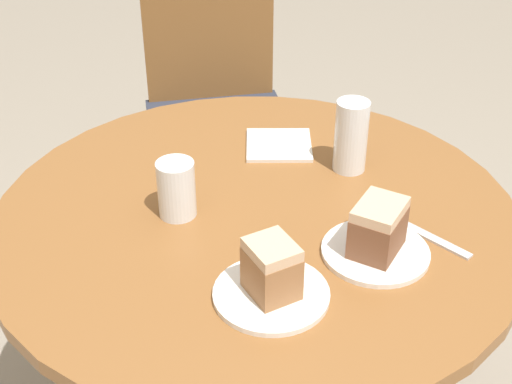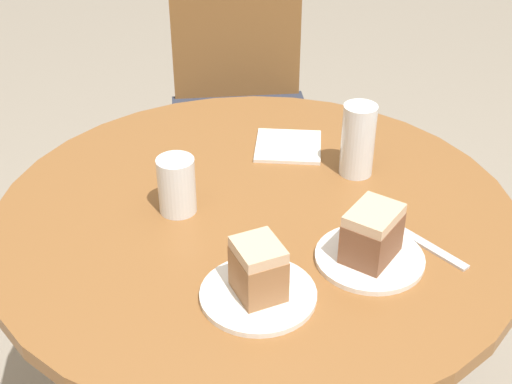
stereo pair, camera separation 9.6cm
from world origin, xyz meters
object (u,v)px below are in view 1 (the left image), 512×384
(cake_slice_far, at_px, (271,269))
(glass_lemonade, at_px, (351,140))
(plate_near, at_px, (375,252))
(cake_slice_near, at_px, (378,228))
(plate_far, at_px, (270,294))
(chair, at_px, (216,103))
(glass_water, at_px, (177,193))

(cake_slice_far, distance_m, glass_lemonade, 0.44)
(plate_near, bearing_deg, cake_slice_far, -154.72)
(cake_slice_near, distance_m, glass_lemonade, 0.30)
(cake_slice_near, distance_m, cake_slice_far, 0.22)
(plate_far, height_order, cake_slice_near, cake_slice_near)
(chair, height_order, cake_slice_far, chair)
(glass_water, bearing_deg, cake_slice_near, -24.41)
(chair, bearing_deg, plate_far, -93.37)
(cake_slice_near, relative_size, cake_slice_far, 1.20)
(glass_lemonade, bearing_deg, plate_near, -92.68)
(plate_far, distance_m, cake_slice_far, 0.05)
(cake_slice_far, bearing_deg, chair, 91.74)
(plate_far, height_order, cake_slice_far, cake_slice_far)
(plate_near, bearing_deg, cake_slice_near, 153.43)
(glass_lemonade, relative_size, glass_water, 1.37)
(chair, relative_size, glass_water, 8.44)
(chair, xyz_separation_m, cake_slice_far, (0.04, -1.17, 0.27))
(plate_far, distance_m, glass_water, 0.30)
(chair, distance_m, glass_lemonade, 0.86)
(plate_far, bearing_deg, cake_slice_far, 180.00)
(plate_far, xyz_separation_m, glass_water, (-0.15, 0.25, 0.05))
(glass_lemonade, bearing_deg, cake_slice_far, -118.61)
(chair, distance_m, glass_water, 0.96)
(cake_slice_near, height_order, glass_water, glass_water)
(cake_slice_far, xyz_separation_m, glass_water, (-0.15, 0.25, -0.01))
(plate_near, bearing_deg, glass_lemonade, 87.32)
(cake_slice_far, relative_size, glass_water, 0.92)
(plate_near, height_order, plate_far, same)
(glass_lemonade, distance_m, glass_water, 0.39)
(cake_slice_near, bearing_deg, chair, 102.27)
(plate_far, bearing_deg, cake_slice_near, 25.28)
(chair, relative_size, cake_slice_near, 7.61)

